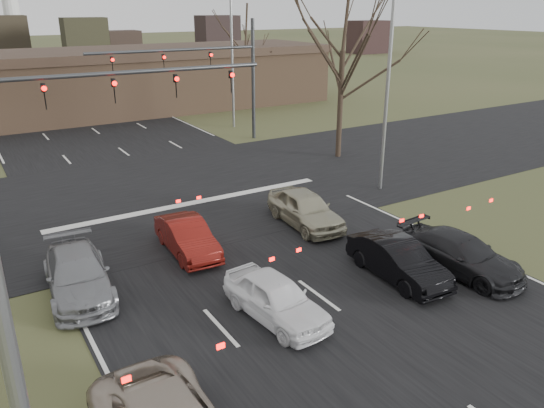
{
  "coord_description": "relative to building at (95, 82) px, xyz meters",
  "views": [
    {
      "loc": [
        -9.07,
        -8.94,
        8.74
      ],
      "look_at": [
        0.34,
        6.41,
        2.0
      ],
      "focal_mm": 35.0,
      "sensor_mm": 36.0,
      "label": 1
    }
  ],
  "objects": [
    {
      "name": "streetlight_left",
      "position": [
        -10.82,
        -42.0,
        2.92
      ],
      "size": [
        2.34,
        0.25,
        10.0
      ],
      "color": "gray",
      "rests_on": "ground"
    },
    {
      "name": "car_silver_ahead",
      "position": [
        1.0,
        -29.92,
        -1.92
      ],
      "size": [
        2.09,
        4.49,
        1.49
      ],
      "primitive_type": "imported",
      "rotation": [
        0.0,
        0.0,
        -0.08
      ],
      "color": "#A9A589",
      "rests_on": "ground"
    },
    {
      "name": "streetlight_right_far",
      "position": [
        7.32,
        -11.0,
        2.92
      ],
      "size": [
        2.34,
        0.25,
        10.0
      ],
      "color": "gray",
      "rests_on": "ground"
    },
    {
      "name": "streetlight_right_near",
      "position": [
        6.82,
        -28.0,
        2.92
      ],
      "size": [
        2.34,
        0.25,
        10.0
      ],
      "color": "gray",
      "rests_on": "ground"
    },
    {
      "name": "tree_right_far",
      "position": [
        13.0,
        -3.0,
        4.29
      ],
      "size": [
        5.4,
        5.4,
        9.0
      ],
      "color": "black",
      "rests_on": "ground"
    },
    {
      "name": "mast_arm_near",
      "position": [
        -7.23,
        -25.0,
        2.41
      ],
      "size": [
        12.12,
        0.24,
        8.0
      ],
      "color": "#383A3D",
      "rests_on": "ground"
    },
    {
      "name": "car_black_hatch",
      "position": [
        1.0,
        -35.42,
        -1.99
      ],
      "size": [
        1.66,
        4.16,
        1.34
      ],
      "primitive_type": "imported",
      "rotation": [
        0.0,
        0.0,
        -0.06
      ],
      "color": "black",
      "rests_on": "ground"
    },
    {
      "name": "road_cross",
      "position": [
        -2.0,
        -23.0,
        -2.65
      ],
      "size": [
        200.0,
        14.0,
        0.02
      ],
      "primitive_type": "cube",
      "color": "black",
      "rests_on": "ground"
    },
    {
      "name": "car_grey_ahead",
      "position": [
        -8.5,
        -30.81,
        -1.99
      ],
      "size": [
        2.33,
        4.81,
        1.35
      ],
      "primitive_type": "imported",
      "rotation": [
        0.0,
        0.0,
        -0.1
      ],
      "color": "gray",
      "rests_on": "ground"
    },
    {
      "name": "car_charcoal_sedan",
      "position": [
        3.2,
        -36.21,
        -2.0
      ],
      "size": [
        2.24,
        4.71,
        1.33
      ],
      "primitive_type": "imported",
      "rotation": [
        0.0,
        0.0,
        0.08
      ],
      "color": "black",
      "rests_on": "ground"
    },
    {
      "name": "road_main",
      "position": [
        -2.0,
        22.0,
        -2.66
      ],
      "size": [
        14.0,
        300.0,
        0.02
      ],
      "primitive_type": "cube",
      "color": "black",
      "rests_on": "ground"
    },
    {
      "name": "car_white_sedan",
      "position": [
        -3.83,
        -35.35,
        -2.0
      ],
      "size": [
        1.96,
        4.03,
        1.32
      ],
      "primitive_type": "imported",
      "rotation": [
        0.0,
        0.0,
        0.1
      ],
      "color": "white",
      "rests_on": "ground"
    },
    {
      "name": "mast_arm_far",
      "position": [
        4.18,
        -15.0,
        2.35
      ],
      "size": [
        11.12,
        0.24,
        8.0
      ],
      "color": "#383A3D",
      "rests_on": "ground"
    },
    {
      "name": "car_red_ahead",
      "position": [
        -4.32,
        -29.85,
        -2.02
      ],
      "size": [
        1.56,
        4.0,
        1.3
      ],
      "primitive_type": "imported",
      "rotation": [
        0.0,
        0.0,
        -0.05
      ],
      "color": "#63120E",
      "rests_on": "ground"
    },
    {
      "name": "ground",
      "position": [
        -2.0,
        -38.0,
        -2.67
      ],
      "size": [
        360.0,
        360.0,
        0.0
      ],
      "primitive_type": "plane",
      "color": "#3D4625",
      "rests_on": "ground"
    },
    {
      "name": "building",
      "position": [
        0.0,
        0.0,
        0.0
      ],
      "size": [
        42.4,
        10.4,
        5.3
      ],
      "color": "brown",
      "rests_on": "ground"
    },
    {
      "name": "tree_right_near",
      "position": [
        9.0,
        -22.0,
        6.23
      ],
      "size": [
        6.9,
        6.9,
        11.5
      ],
      "color": "black",
      "rests_on": "ground"
    }
  ]
}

